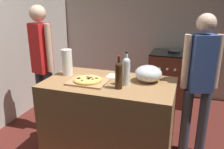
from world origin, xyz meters
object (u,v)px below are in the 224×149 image
object	(u,v)px
paper_towel_roll	(67,62)
person_in_stripes	(42,62)
person_in_red	(200,79)
mixing_bowl	(148,74)
wine_bottle_green	(126,70)
stove	(168,77)
pizza	(88,80)
wine_bottle_amber	(119,74)

from	to	relation	value
paper_towel_roll	person_in_stripes	distance (m)	0.50
person_in_red	mixing_bowl	bearing A→B (deg)	-162.32
wine_bottle_green	stove	distance (m)	1.86
pizza	wine_bottle_amber	xyz separation A→B (m)	(0.35, -0.06, 0.12)
pizza	wine_bottle_amber	world-z (taller)	wine_bottle_amber
person_in_red	wine_bottle_green	bearing A→B (deg)	-154.33
pizza	paper_towel_roll	xyz separation A→B (m)	(-0.33, 0.17, 0.12)
wine_bottle_amber	person_in_stripes	xyz separation A→B (m)	(-1.15, 0.40, -0.08)
mixing_bowl	paper_towel_roll	bearing A→B (deg)	-175.80
pizza	person_in_red	bearing A→B (deg)	19.93
mixing_bowl	stove	bearing A→B (deg)	86.76
mixing_bowl	stove	xyz separation A→B (m)	(0.09, 1.56, -0.54)
wine_bottle_green	stove	bearing A→B (deg)	80.77
mixing_bowl	person_in_stripes	world-z (taller)	person_in_stripes
pizza	person_in_red	size ratio (longest dim) A/B	0.19
mixing_bowl	wine_bottle_amber	distance (m)	0.38
pizza	mixing_bowl	bearing A→B (deg)	21.85
paper_towel_roll	person_in_red	xyz separation A→B (m)	(1.44, 0.23, -0.12)
pizza	stove	world-z (taller)	pizza
person_in_red	pizza	bearing A→B (deg)	-160.07
wine_bottle_amber	person_in_stripes	distance (m)	1.22
paper_towel_roll	wine_bottle_green	world-z (taller)	wine_bottle_green
wine_bottle_amber	stove	distance (m)	1.97
pizza	stove	xyz separation A→B (m)	(0.68, 1.80, -0.48)
paper_towel_roll	pizza	bearing A→B (deg)	-26.90
mixing_bowl	person_in_red	size ratio (longest dim) A/B	0.18
stove	person_in_stripes	xyz separation A→B (m)	(-1.47, -1.45, 0.51)
person_in_red	person_in_stripes	bearing A→B (deg)	-178.25
wine_bottle_amber	stove	size ratio (longest dim) A/B	0.35
mixing_bowl	paper_towel_roll	xyz separation A→B (m)	(-0.92, -0.07, 0.06)
wine_bottle_amber	stove	xyz separation A→B (m)	(0.32, 1.85, -0.60)
mixing_bowl	wine_bottle_green	world-z (taller)	wine_bottle_green
mixing_bowl	person_in_red	distance (m)	0.55
mixing_bowl	stove	size ratio (longest dim) A/B	0.31
mixing_bowl	paper_towel_roll	distance (m)	0.93
paper_towel_roll	person_in_red	world-z (taller)	person_in_red
pizza	wine_bottle_green	xyz separation A→B (m)	(0.40, 0.06, 0.13)
wine_bottle_green	wine_bottle_amber	xyz separation A→B (m)	(-0.04, -0.12, -0.01)
pizza	person_in_stripes	bearing A→B (deg)	156.57
paper_towel_roll	stove	xyz separation A→B (m)	(1.01, 1.63, -0.60)
paper_towel_roll	stove	world-z (taller)	paper_towel_roll
paper_towel_roll	wine_bottle_amber	world-z (taller)	wine_bottle_amber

